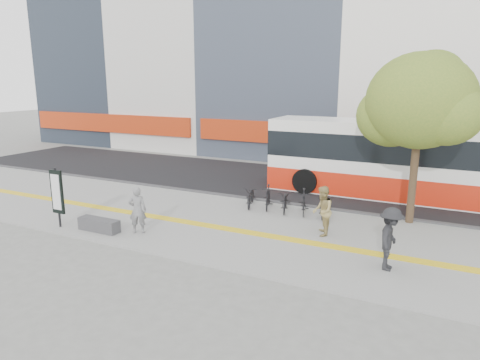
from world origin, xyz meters
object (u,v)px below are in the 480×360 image
at_px(bench, 99,225).
at_px(pedestrian_tan, 322,211).
at_px(pedestrian_dark, 390,239).
at_px(seated_woman, 138,210).
at_px(signboard, 57,193).
at_px(street_tree, 420,103).
at_px(bus, 411,163).

bearing_deg(bench, pedestrian_tan, 23.31).
bearing_deg(pedestrian_dark, seated_woman, 96.53).
xyz_separation_m(signboard, seated_woman, (2.98, 0.78, -0.46)).
bearing_deg(pedestrian_dark, bench, 98.56).
xyz_separation_m(bench, pedestrian_dark, (9.67, 1.21, 0.68)).
bearing_deg(street_tree, bench, -148.38).
bearing_deg(street_tree, pedestrian_dark, -91.30).
xyz_separation_m(bus, pedestrian_tan, (-2.18, -6.60, -0.73)).
bearing_deg(bus, seated_woman, -130.94).
bearing_deg(pedestrian_tan, street_tree, 122.88).
height_order(signboard, street_tree, street_tree).
height_order(bus, seated_woman, bus).
bearing_deg(pedestrian_tan, pedestrian_dark, 36.91).
distance_m(signboard, pedestrian_tan, 9.45).
distance_m(bus, pedestrian_tan, 6.99).
height_order(signboard, bus, bus).
bearing_deg(signboard, bench, 10.81).
xyz_separation_m(bench, street_tree, (9.78, 6.02, 4.21)).
relative_size(bench, pedestrian_dark, 0.88).
relative_size(bench, street_tree, 0.25).
relative_size(signboard, bus, 0.17).
bearing_deg(pedestrian_dark, pedestrian_tan, 53.99).
relative_size(bench, seated_woman, 0.96).
bearing_deg(seated_woman, bus, -159.53).
distance_m(bus, seated_woman, 12.24).
height_order(seated_woman, pedestrian_dark, pedestrian_dark).
distance_m(seated_woman, pedestrian_dark, 8.33).
height_order(pedestrian_tan, pedestrian_dark, pedestrian_dark).
distance_m(bench, pedestrian_tan, 7.87).
height_order(signboard, seated_woman, signboard).
bearing_deg(bus, pedestrian_dark, -88.07).
bearing_deg(pedestrian_dark, street_tree, 0.11).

